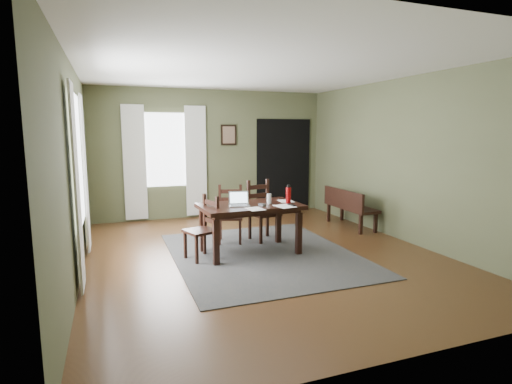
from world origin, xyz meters
name	(u,v)px	position (x,y,z in m)	size (l,w,h in m)	color
ground	(263,254)	(0.00, 0.00, -0.01)	(5.00, 6.00, 0.01)	#492C16
room_shell	(263,133)	(0.00, 0.00, 1.80)	(5.02, 6.02, 2.71)	#525738
rug	(263,254)	(0.00, 0.00, 0.01)	(2.60, 3.20, 0.01)	#373737
dining_table	(250,210)	(-0.16, 0.12, 0.66)	(1.52, 0.96, 0.74)	black
chair_end	(203,228)	(-0.88, 0.09, 0.45)	(0.50, 0.50, 0.91)	black
chair_back_left	(230,215)	(-0.26, 0.83, 0.46)	(0.52, 0.52, 0.93)	black
chair_back_right	(262,211)	(0.29, 0.76, 0.49)	(0.51, 0.51, 1.00)	black
bench	(348,205)	(2.15, 1.05, 0.44)	(0.42, 1.30, 0.73)	black
laptop	(239,202)	(-0.34, 0.09, 0.80)	(0.34, 0.29, 0.20)	#B7B7BC
computer_mouse	(262,205)	(-0.04, -0.08, 0.77)	(0.06, 0.10, 0.03)	#3F3F42
tv_remote	(292,205)	(0.37, -0.20, 0.76)	(0.05, 0.17, 0.02)	black
drinking_glass	(269,199)	(0.13, 0.07, 0.82)	(0.07, 0.07, 0.15)	silver
water_bottle	(288,195)	(0.43, 0.04, 0.88)	(0.10, 0.10, 0.28)	#B00D10
paper_b	(285,206)	(0.25, -0.21, 0.75)	(0.24, 0.31, 0.00)	white
paper_d	(286,201)	(0.45, 0.18, 0.75)	(0.21, 0.28, 0.00)	white
paper_e	(255,209)	(-0.22, -0.26, 0.75)	(0.22, 0.28, 0.00)	white
window_left	(78,161)	(-2.47, 0.20, 1.45)	(0.01, 1.30, 1.70)	white
window_back	(166,150)	(-1.00, 2.97, 1.45)	(1.00, 0.01, 1.50)	white
curtain_left_near	(77,188)	(-2.44, -0.62, 1.20)	(0.03, 0.48, 2.30)	silver
curtain_left_far	(85,174)	(-2.44, 1.02, 1.20)	(0.03, 0.48, 2.30)	silver
curtain_back_left	(135,163)	(-1.62, 2.94, 1.20)	(0.44, 0.03, 2.30)	silver
curtain_back_right	(196,161)	(-0.38, 2.94, 1.20)	(0.44, 0.03, 2.30)	silver
framed_picture	(229,135)	(0.35, 2.97, 1.75)	(0.34, 0.03, 0.44)	black
doorway_back	(283,166)	(1.65, 2.97, 1.05)	(1.30, 0.03, 2.10)	black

